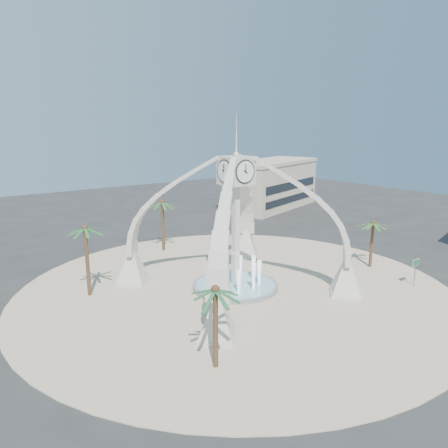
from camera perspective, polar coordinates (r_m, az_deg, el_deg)
ground at (r=41.43m, az=1.49°, el=-8.38°), size 140.00×140.00×0.00m
plaza at (r=41.42m, az=1.49°, el=-8.34°), size 40.00×40.00×0.06m
clock_tower at (r=39.52m, az=1.55°, el=0.41°), size 17.94×17.94×16.30m
fountain at (r=41.32m, az=1.50°, el=-8.01°), size 8.00×8.00×3.62m
building_ne at (r=80.08m, az=6.26°, el=5.22°), size 21.87×14.17×8.60m
palm_east at (r=48.57m, az=18.91°, el=0.08°), size 3.67×3.67×5.54m
palm_west at (r=39.72m, az=-17.72°, el=-0.64°), size 4.32×4.32×6.94m
palm_north at (r=52.34m, az=-8.08°, el=2.79°), size 4.21×4.21×6.73m
palm_south at (r=26.87m, az=-1.14°, el=-8.70°), size 4.66×4.66×5.92m
street_sign at (r=44.90m, az=23.75°, el=-5.07°), size 1.04×0.09×2.84m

